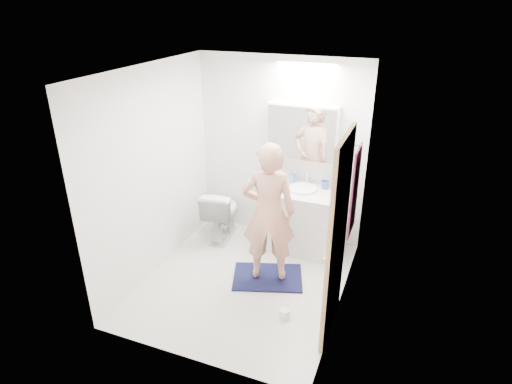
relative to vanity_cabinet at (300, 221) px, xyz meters
The scene contains 23 objects.
floor 1.11m from the vanity_cabinet, 111.79° to the right, with size 2.50×2.50×0.00m, color silver.
ceiling 2.26m from the vanity_cabinet, 111.79° to the right, with size 2.50×2.50×0.00m, color white.
wall_back 0.94m from the vanity_cabinet, 143.54° to the left, with size 2.50×2.50×0.00m, color white.
wall_front 2.39m from the vanity_cabinet, 99.88° to the right, with size 2.50×2.50×0.00m, color white.
wall_left 1.95m from the vanity_cabinet, 147.00° to the right, with size 2.50×2.50×0.00m, color white.
wall_right 1.45m from the vanity_cabinet, 53.49° to the right, with size 2.50×2.50×0.00m, color white.
vanity_cabinet is the anchor object (origin of this frame).
countertop 0.41m from the vanity_cabinet, 90.00° to the right, with size 0.95×0.58×0.04m, color white.
sink_basin 0.45m from the vanity_cabinet, 90.00° to the left, with size 0.36×0.36×0.03m, color white.
faucet 0.56m from the vanity_cabinet, 90.00° to the left, with size 0.02×0.02×0.16m, color silver.
medicine_cabinet 1.13m from the vanity_cabinet, 112.22° to the left, with size 0.88×0.14×0.70m, color white.
mirror_panel 1.12m from the vanity_cabinet, 122.62° to the left, with size 0.84×0.01×0.66m, color silver.
toilet 1.07m from the vanity_cabinet, behind, with size 0.40×0.71×0.72m, color silver.
bath_rug 0.90m from the vanity_cabinet, 101.08° to the right, with size 0.80×0.55×0.02m, color #121539.
person 0.94m from the vanity_cabinet, 101.08° to the right, with size 0.59×0.39×1.63m, color tan.
door 1.61m from the vanity_cabinet, 62.17° to the right, with size 0.04×0.80×2.00m, color tan.
door_knob 1.83m from the vanity_cabinet, 67.95° to the right, with size 0.06×0.06×0.06m, color gold.
towel 1.07m from the vanity_cabinet, 30.94° to the right, with size 0.02×0.42×1.00m, color black.
towel_hook 1.47m from the vanity_cabinet, 31.42° to the right, with size 0.02×0.02×0.07m, color silver.
soap_bottle_a 0.66m from the vanity_cabinet, 156.73° to the left, with size 0.08×0.08×0.22m, color #CEB885.
soap_bottle_b 0.58m from the vanity_cabinet, 136.17° to the left, with size 0.08×0.08×0.17m, color #5387B2.
toothbrush_cup 0.57m from the vanity_cabinet, 32.48° to the left, with size 0.11×0.11×0.10m, color #3A5EB0.
toilet_paper_roll 1.43m from the vanity_cabinet, 80.33° to the right, with size 0.11×0.11×0.10m, color white.
Camera 1 is at (1.61, -3.75, 3.02)m, focal length 30.01 mm.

